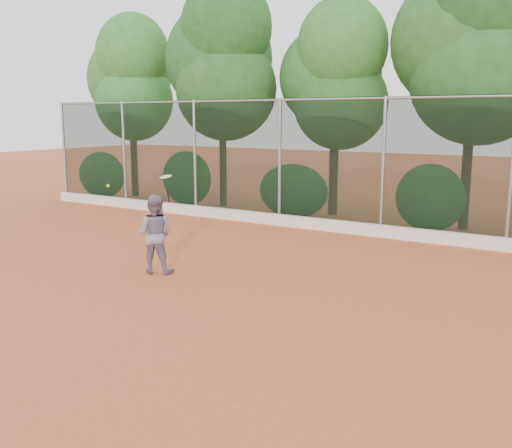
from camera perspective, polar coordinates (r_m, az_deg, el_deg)
The scene contains 7 objects.
ground at distance 8.97m, azimuth -3.45°, elevation -8.89°, with size 80.00×80.00×0.00m, color #C55A2E.
concrete_curb at distance 14.82m, azimuth 12.10°, elevation -0.65°, with size 24.00×0.20×0.30m, color silver.
tennis_player at distance 11.20m, azimuth -10.07°, elevation -0.98°, with size 0.75×0.58×1.54m, color slate.
chainlink_fence at distance 14.75m, azimuth 12.60°, elevation 5.99°, with size 24.09×0.09×3.50m.
foliage_backdrop at distance 16.82m, azimuth 13.52°, elevation 15.18°, with size 23.70×3.63×7.55m.
tennis_racket at distance 10.77m, azimuth -9.01°, elevation 4.46°, with size 0.29×0.28×0.54m.
tennis_ball_in_flight at distance 11.61m, azimuth -14.58°, elevation 3.72°, with size 0.07×0.07×0.07m.
Camera 1 is at (4.95, -6.85, 3.00)m, focal length 40.00 mm.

